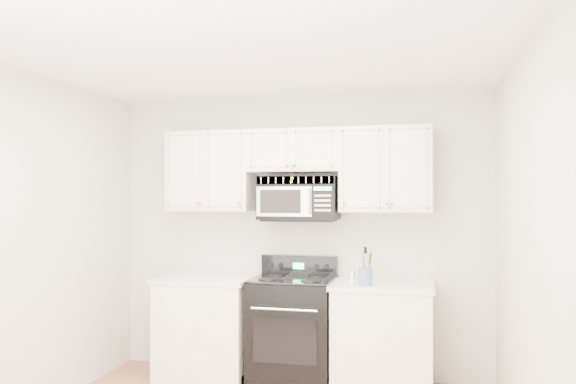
% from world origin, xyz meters
% --- Properties ---
extents(room, '(3.51, 3.51, 2.61)m').
position_xyz_m(room, '(0.00, 0.00, 1.30)').
color(room, '#A16641').
rests_on(room, ground).
extents(base_cabinet_left, '(0.86, 0.65, 0.92)m').
position_xyz_m(base_cabinet_left, '(-0.80, 1.44, 0.43)').
color(base_cabinet_left, white).
rests_on(base_cabinet_left, ground).
extents(base_cabinet_right, '(0.86, 0.65, 0.92)m').
position_xyz_m(base_cabinet_right, '(0.80, 1.44, 0.43)').
color(base_cabinet_right, white).
rests_on(base_cabinet_right, ground).
extents(range, '(0.72, 0.65, 1.11)m').
position_xyz_m(range, '(0.01, 1.45, 0.48)').
color(range, black).
rests_on(range, ground).
extents(upper_cabinets, '(2.44, 0.37, 0.75)m').
position_xyz_m(upper_cabinets, '(0.00, 1.58, 1.93)').
color(upper_cabinets, white).
rests_on(upper_cabinets, ground).
extents(microwave, '(0.72, 0.41, 0.40)m').
position_xyz_m(microwave, '(0.04, 1.57, 1.65)').
color(microwave, black).
rests_on(microwave, ground).
extents(utensil_crock, '(0.12, 0.12, 0.31)m').
position_xyz_m(utensil_crock, '(0.67, 1.27, 1.00)').
color(utensil_crock, slate).
rests_on(utensil_crock, base_cabinet_right).
extents(shaker_salt, '(0.04, 0.04, 0.10)m').
position_xyz_m(shaker_salt, '(0.55, 1.38, 0.97)').
color(shaker_salt, silver).
rests_on(shaker_salt, base_cabinet_right).
extents(shaker_pepper, '(0.05, 0.05, 0.11)m').
position_xyz_m(shaker_pepper, '(0.56, 1.30, 0.98)').
color(shaker_pepper, silver).
rests_on(shaker_pepper, base_cabinet_right).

